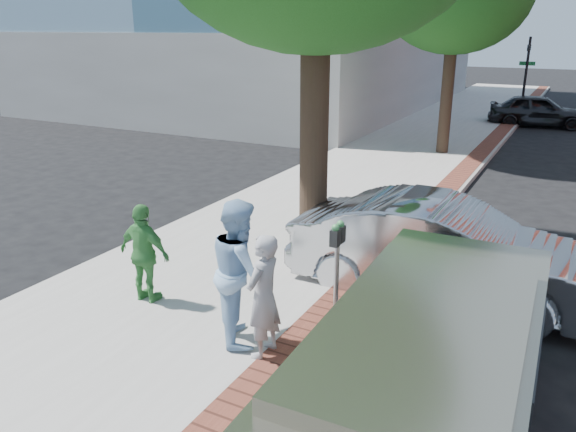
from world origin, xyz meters
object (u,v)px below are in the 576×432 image
Objects in this scene: person_green at (145,254)px; van at (431,370)px; person_officer at (241,271)px; sedan_silver at (443,251)px; person_gray at (263,296)px; parking_meter at (337,250)px; bg_car at (538,110)px.

person_green is 4.78m from van.
person_officer is 3.49m from sedan_silver.
van is (2.77, -0.83, -0.16)m from person_officer.
person_officer reaches higher than person_gray.
person_gray is at bearing -107.48° from parking_meter.
person_officer reaches higher than person_green.
van is at bearing -46.52° from parking_meter.
bg_car is at bearing -99.40° from person_green.
bg_car is (1.87, 21.54, -0.43)m from person_officer.
person_officer is at bearing -112.77° from person_gray.
person_officer is at bearing 143.81° from sedan_silver.
parking_meter is at bearing -161.81° from person_green.
sedan_silver is at bearing -73.72° from person_officer.
person_green is (-2.37, 0.47, -0.05)m from person_gray.
sedan_silver is (1.14, 1.68, -0.40)m from parking_meter.
person_gray is 21.82m from bg_car.
van reaches higher than parking_meter.
person_green is 4.71m from sedan_silver.
van is at bearing -168.91° from sedan_silver.
person_officer reaches higher than sedan_silver.
person_gray is at bearing 169.39° from person_green.
person_gray is at bearing 152.70° from sedan_silver.
parking_meter is 20.45m from bg_car.
bg_car is at bearing 179.37° from person_gray.
sedan_silver reaches higher than bg_car.
person_green is 0.38× the size of bg_car.
sedan_silver is (2.05, 2.81, -0.33)m from person_officer.
person_gray is at bearing 163.85° from van.
person_green reaches higher than parking_meter.
parking_meter is at bearing 132.03° from van.
van reaches higher than bg_car.
sedan_silver is 3.72m from van.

